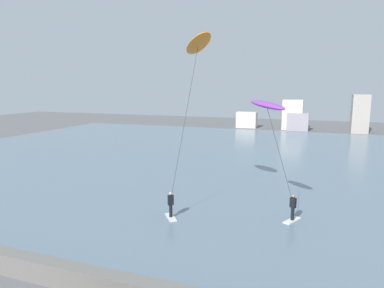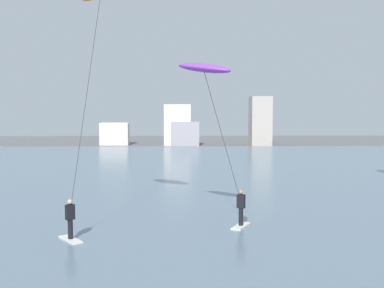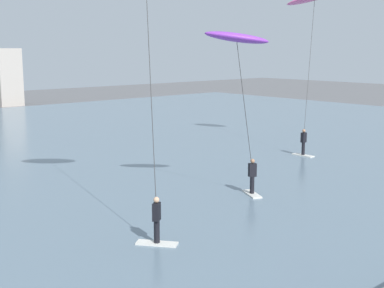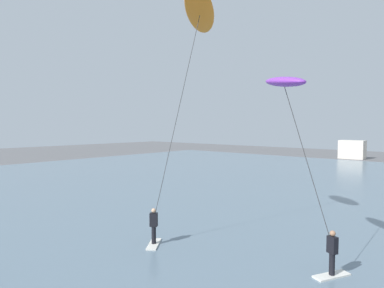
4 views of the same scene
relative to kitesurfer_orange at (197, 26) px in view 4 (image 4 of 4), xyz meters
The scene contains 3 objects.
water_bay 19.88m from the kitesurfer_orange, 78.80° to the left, with size 84.00×52.00×0.10m, color slate.
kitesurfer_orange is the anchor object (origin of this frame).
kitesurfer_purple 5.95m from the kitesurfer_orange, ahead, with size 3.49×2.35×7.29m.
Camera 4 is at (6.42, 2.28, 5.42)m, focal length 30.64 mm.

